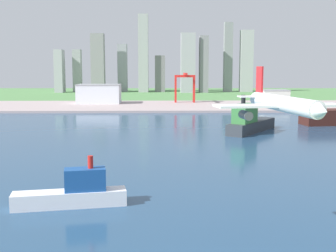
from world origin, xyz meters
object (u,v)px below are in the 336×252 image
Objects in this scene: airplane_landing at (283,104)px; port_crane_red at (185,81)px; warehouse_main at (99,94)px; ferry_boat at (75,193)px; container_barge at (249,122)px; warehouse_annex at (275,96)px.

port_crane_red is at bearing 89.78° from airplane_landing.
airplane_landing reaches higher than warehouse_main.
ferry_boat is 0.87× the size of port_crane_red.
airplane_landing reaches higher than ferry_boat.
airplane_landing is 437.98m from warehouse_main.
airplane_landing is 1.10× the size of ferry_boat.
airplane_landing is at bearing -90.22° from port_crane_red.
ferry_boat is at bearing 152.74° from airplane_landing.
port_crane_red is at bearing 97.14° from container_barge.
port_crane_red is 1.31× the size of warehouse_annex.
warehouse_annex is at bearing -3.58° from port_crane_red.
warehouse_main is at bearing -178.98° from warehouse_annex.
warehouse_main is (-135.19, 232.29, 6.51)m from container_barge.
warehouse_main is 1.61× the size of warehouse_annex.
port_crane_red reaches higher than ferry_boat.
container_barge is at bearing 61.08° from ferry_boat.
container_barge is at bearing -108.72° from warehouse_annex.
container_barge is (32.11, 192.86, -27.86)m from airplane_landing.
warehouse_main is 215.27m from warehouse_annex.
airplane_landing is 1.25× the size of warehouse_annex.
warehouse_annex is (112.13, 428.98, -24.87)m from airplane_landing.
port_crane_red is at bearing 81.65° from ferry_boat.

